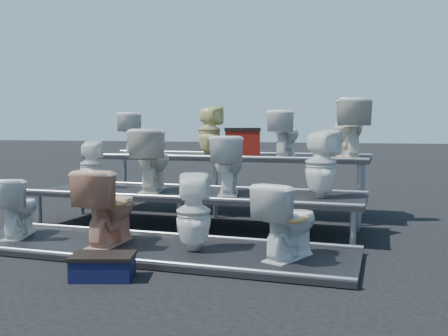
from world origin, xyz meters
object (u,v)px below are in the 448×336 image
(toilet_0, at_px, (17,207))
(step_stool, at_px, (103,268))
(toilet_2, at_px, (194,212))
(red_crate, at_px, (243,143))
(toilet_5, at_px, (152,160))
(toilet_10, at_px, (285,134))
(toilet_4, at_px, (91,165))
(toilet_11, at_px, (349,129))
(toilet_3, at_px, (288,220))
(toilet_8, at_px, (135,134))
(toilet_9, at_px, (209,131))
(toilet_1, at_px, (109,206))
(toilet_6, at_px, (228,165))
(toilet_7, at_px, (321,164))

(toilet_0, relative_size, step_stool, 1.32)
(toilet_2, distance_m, red_crate, 2.81)
(toilet_5, xyz_separation_m, toilet_10, (1.50, 1.30, 0.33))
(toilet_4, bearing_deg, step_stool, 109.18)
(toilet_11, bearing_deg, toilet_2, 47.61)
(toilet_3, distance_m, toilet_10, 2.77)
(toilet_5, bearing_deg, toilet_3, 132.69)
(toilet_3, distance_m, red_crate, 3.05)
(toilet_10, bearing_deg, toilet_8, 5.15)
(toilet_2, relative_size, red_crate, 1.48)
(toilet_8, height_order, red_crate, toilet_8)
(toilet_3, relative_size, toilet_9, 0.94)
(toilet_1, xyz_separation_m, toilet_9, (0.20, 2.60, 0.78))
(toilet_0, relative_size, toilet_3, 0.94)
(toilet_9, relative_size, red_crate, 1.47)
(toilet_10, relative_size, step_stool, 1.32)
(toilet_6, xyz_separation_m, toilet_10, (0.46, 1.30, 0.37))
(toilet_0, height_order, toilet_2, toilet_2)
(toilet_8, distance_m, toilet_10, 2.43)
(toilet_8, bearing_deg, toilet_9, 171.51)
(toilet_3, xyz_separation_m, toilet_8, (-2.96, 2.60, 0.77))
(toilet_9, distance_m, step_stool, 3.73)
(toilet_9, bearing_deg, toilet_5, 82.98)
(toilet_3, xyz_separation_m, toilet_11, (0.36, 2.60, 0.85))
(toilet_1, height_order, toilet_7, toilet_7)
(toilet_8, distance_m, step_stool, 4.01)
(toilet_8, bearing_deg, step_stool, 105.32)
(toilet_4, bearing_deg, toilet_0, 69.37)
(toilet_8, relative_size, toilet_9, 0.87)
(toilet_3, bearing_deg, red_crate, -44.18)
(toilet_2, relative_size, toilet_8, 1.17)
(toilet_2, height_order, toilet_5, toilet_5)
(toilet_4, distance_m, toilet_6, 1.94)
(toilet_1, bearing_deg, toilet_11, -132.97)
(toilet_2, distance_m, toilet_8, 3.37)
(toilet_1, relative_size, toilet_6, 1.10)
(toilet_0, distance_m, toilet_1, 1.17)
(toilet_1, distance_m, toilet_5, 1.37)
(toilet_9, xyz_separation_m, toilet_11, (2.06, 0.00, 0.03))
(toilet_0, height_order, step_stool, toilet_0)
(toilet_10, bearing_deg, toilet_2, 86.22)
(toilet_0, xyz_separation_m, toilet_2, (2.12, 0.00, 0.05))
(toilet_2, bearing_deg, toilet_4, -49.99)
(toilet_6, bearing_deg, toilet_4, -14.46)
(toilet_2, bearing_deg, toilet_5, -67.01)
(toilet_2, distance_m, toilet_5, 1.75)
(toilet_7, bearing_deg, step_stool, 79.06)
(toilet_7, relative_size, toilet_11, 0.99)
(toilet_3, relative_size, step_stool, 1.41)
(toilet_4, bearing_deg, red_crate, -155.88)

